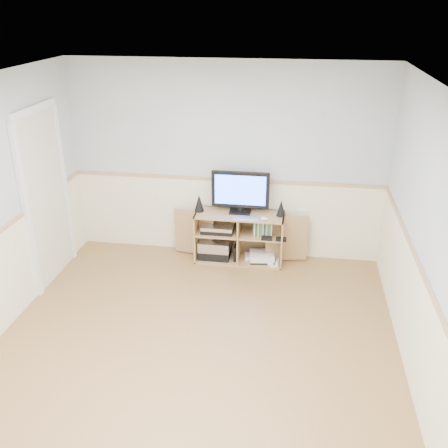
{
  "coord_description": "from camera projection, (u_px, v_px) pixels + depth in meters",
  "views": [
    {
      "loc": [
        0.88,
        -3.73,
        3.11
      ],
      "look_at": [
        0.13,
        1.2,
        0.87
      ],
      "focal_mm": 40.0,
      "sensor_mm": 36.0,
      "label": 1
    }
  ],
  "objects": [
    {
      "name": "game_consoles",
      "position": [
        261.0,
        257.0,
        6.47
      ],
      "size": [
        0.46,
        0.3,
        0.11
      ],
      "color": "white",
      "rests_on": "media_cabinet"
    },
    {
      "name": "room",
      "position": [
        184.0,
        236.0,
        4.38
      ],
      "size": [
        4.04,
        4.54,
        2.54
      ],
      "color": "#A57449",
      "rests_on": "ground"
    },
    {
      "name": "game_cases",
      "position": [
        263.0,
        228.0,
        6.29
      ],
      "size": [
        0.24,
        0.13,
        0.19
      ],
      "primitive_type": "cube",
      "color": "#3F8C3F",
      "rests_on": "media_cabinet"
    },
    {
      "name": "keyboard",
      "position": [
        246.0,
        218.0,
        6.14
      ],
      "size": [
        0.31,
        0.16,
        0.01
      ],
      "primitive_type": "cube",
      "rotation": [
        0.0,
        0.0,
        0.14
      ],
      "color": "silver",
      "rests_on": "media_cabinet"
    },
    {
      "name": "wall_outlet",
      "position": [
        303.0,
        215.0,
        6.39
      ],
      "size": [
        0.12,
        0.03,
        0.12
      ],
      "primitive_type": "cube",
      "color": "white",
      "rests_on": "wall_back"
    },
    {
      "name": "monitor",
      "position": [
        240.0,
        191.0,
        6.2
      ],
      "size": [
        0.72,
        0.18,
        0.54
      ],
      "color": "black",
      "rests_on": "media_cabinet"
    },
    {
      "name": "mouse",
      "position": [
        264.0,
        219.0,
        6.1
      ],
      "size": [
        0.11,
        0.09,
        0.04
      ],
      "primitive_type": "ellipsoid",
      "rotation": [
        0.0,
        0.0,
        -0.35
      ],
      "color": "white",
      "rests_on": "media_cabinet"
    },
    {
      "name": "media_cabinet",
      "position": [
        240.0,
        235.0,
        6.46
      ],
      "size": [
        1.75,
        0.42,
        0.65
      ],
      "color": "tan",
      "rests_on": "floor"
    },
    {
      "name": "av_components",
      "position": [
        216.0,
        243.0,
        6.5
      ],
      "size": [
        0.5,
        0.3,
        0.47
      ],
      "color": "black",
      "rests_on": "media_cabinet"
    },
    {
      "name": "speaker_right",
      "position": [
        281.0,
        208.0,
        6.19
      ],
      "size": [
        0.11,
        0.11,
        0.21
      ],
      "primitive_type": "cone",
      "color": "black",
      "rests_on": "media_cabinet"
    },
    {
      "name": "speaker_left",
      "position": [
        199.0,
        203.0,
        6.32
      ],
      "size": [
        0.12,
        0.12,
        0.23
      ],
      "primitive_type": "cone",
      "color": "black",
      "rests_on": "media_cabinet"
    }
  ]
}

